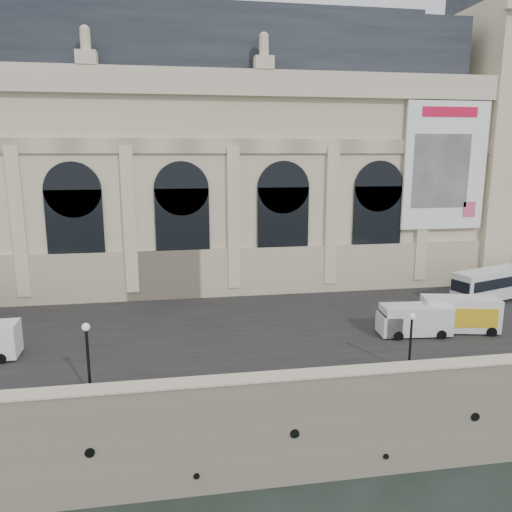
{
  "coord_description": "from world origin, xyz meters",
  "views": [
    {
      "loc": [
        -4.85,
        -26.77,
        20.34
      ],
      "look_at": [
        3.27,
        22.0,
        10.1
      ],
      "focal_mm": 35.0,
      "sensor_mm": 36.0,
      "label": 1
    }
  ],
  "objects_px": {
    "lamp_left": "(88,361)",
    "lamp_right": "(410,343)",
    "bus_right": "(499,283)",
    "van_c": "(411,320)",
    "box_truck": "(455,315)"
  },
  "relations": [
    {
      "from": "bus_right",
      "to": "van_c",
      "type": "relative_size",
      "value": 1.93
    },
    {
      "from": "box_truck",
      "to": "lamp_right",
      "type": "xyz_separation_m",
      "value": [
        -7.2,
        -6.67,
        0.6
      ]
    },
    {
      "from": "bus_right",
      "to": "lamp_left",
      "type": "distance_m",
      "value": 39.28
    },
    {
      "from": "van_c",
      "to": "box_truck",
      "type": "bearing_deg",
      "value": 4.42
    },
    {
      "from": "bus_right",
      "to": "box_truck",
      "type": "xyz_separation_m",
      "value": [
        -9.04,
        -7.36,
        -0.38
      ]
    },
    {
      "from": "van_c",
      "to": "box_truck",
      "type": "xyz_separation_m",
      "value": [
        3.93,
        0.3,
        0.16
      ]
    },
    {
      "from": "bus_right",
      "to": "van_c",
      "type": "xyz_separation_m",
      "value": [
        -12.97,
        -7.66,
        -0.54
      ]
    },
    {
      "from": "van_c",
      "to": "box_truck",
      "type": "height_order",
      "value": "box_truck"
    },
    {
      "from": "lamp_right",
      "to": "bus_right",
      "type": "bearing_deg",
      "value": 40.81
    },
    {
      "from": "bus_right",
      "to": "lamp_left",
      "type": "height_order",
      "value": "lamp_left"
    },
    {
      "from": "lamp_left",
      "to": "lamp_right",
      "type": "relative_size",
      "value": 1.13
    },
    {
      "from": "bus_right",
      "to": "van_c",
      "type": "distance_m",
      "value": 15.07
    },
    {
      "from": "box_truck",
      "to": "lamp_left",
      "type": "distance_m",
      "value": 28.44
    },
    {
      "from": "bus_right",
      "to": "lamp_right",
      "type": "height_order",
      "value": "lamp_right"
    },
    {
      "from": "van_c",
      "to": "box_truck",
      "type": "relative_size",
      "value": 0.78
    }
  ]
}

